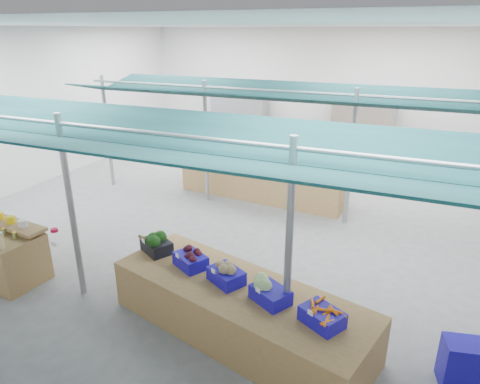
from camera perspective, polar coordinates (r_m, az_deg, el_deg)
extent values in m
plane|color=slate|center=(10.22, -0.64, -2.83)|extent=(13.00, 13.00, 0.00)
plane|color=silver|center=(9.36, -0.75, 21.42)|extent=(13.00, 13.00, 0.00)
plane|color=silver|center=(15.66, 9.25, 13.24)|extent=(12.00, 0.00, 12.00)
plane|color=silver|center=(13.16, -25.74, 10.07)|extent=(0.00, 13.00, 13.00)
cylinder|color=gray|center=(12.23, -17.24, 7.62)|extent=(0.10, 0.10, 3.00)
cylinder|color=gray|center=(7.11, -21.55, -2.21)|extent=(0.10, 0.10, 3.00)
cylinder|color=gray|center=(10.57, -4.56, 6.52)|extent=(0.10, 0.10, 3.00)
cylinder|color=gray|center=(5.41, 6.50, -8.14)|extent=(0.10, 0.10, 3.00)
cylinder|color=gray|center=(9.51, 14.54, 4.27)|extent=(0.10, 0.10, 3.00)
cylinder|color=gray|center=(5.62, -10.36, 7.58)|extent=(10.00, 0.06, 0.06)
cylinder|color=gray|center=(9.64, 4.73, 13.29)|extent=(10.00, 0.06, 0.06)
cube|color=black|center=(5.13, -14.27, 5.18)|extent=(9.50, 1.28, 0.30)
cube|color=black|center=(6.18, -7.01, 8.28)|extent=(9.50, 1.28, 0.30)
cube|color=black|center=(9.04, 3.35, 12.38)|extent=(9.50, 1.28, 0.30)
cube|color=black|center=(10.26, 5.92, 13.32)|extent=(9.50, 1.28, 0.30)
cube|color=#B23F33|center=(16.16, -0.16, 9.78)|extent=(2.00, 0.50, 2.00)
cube|color=#B23F33|center=(14.99, 16.00, 8.10)|extent=(2.00, 0.50, 2.00)
cube|color=#997247|center=(8.67, -29.07, -3.46)|extent=(1.95, 0.56, 0.06)
cube|color=olive|center=(6.31, -0.23, -15.42)|extent=(4.07, 2.22, 0.75)
cube|color=olive|center=(11.09, 3.00, 1.63)|extent=(4.38, 1.38, 0.92)
cube|color=olive|center=(13.52, 11.11, 4.98)|extent=(5.62, 2.43, 0.99)
cube|color=#190FAA|center=(6.22, 27.68, -19.64)|extent=(0.59, 0.47, 0.62)
imported|color=#1C78BA|center=(12.37, -0.41, 5.66)|extent=(0.66, 0.46, 1.72)
imported|color=maroon|center=(11.79, 7.66, 4.70)|extent=(0.89, 0.72, 1.72)
cube|color=black|center=(7.05, -11.05, -7.09)|extent=(0.61, 0.55, 0.20)
cube|color=white|center=(6.89, -12.78, -6.40)|extent=(0.07, 0.05, 0.06)
cube|color=#190FAA|center=(6.56, -6.62, -9.07)|extent=(0.61, 0.55, 0.20)
cube|color=white|center=(6.39, -8.37, -8.39)|extent=(0.07, 0.05, 0.06)
cube|color=#190FAA|center=(6.15, -1.84, -11.12)|extent=(0.61, 0.55, 0.20)
cube|color=white|center=(5.96, -3.60, -10.48)|extent=(0.07, 0.05, 0.06)
cube|color=#190FAA|center=(5.78, 4.09, -13.51)|extent=(0.61, 0.55, 0.20)
cube|color=white|center=(5.57, 2.39, -12.96)|extent=(0.07, 0.05, 0.06)
cube|color=#190FAA|center=(5.48, 10.88, -16.04)|extent=(0.61, 0.55, 0.20)
cube|color=white|center=(5.25, 9.34, -15.61)|extent=(0.07, 0.05, 0.06)
sphere|color=brown|center=(7.02, -12.80, -6.05)|extent=(0.09, 0.09, 0.09)
sphere|color=brown|center=(7.02, -13.25, -5.74)|extent=(0.06, 0.06, 0.06)
cylinder|color=red|center=(7.49, -23.53, -4.70)|extent=(0.12, 0.12, 0.05)
cube|color=white|center=(7.54, -23.61, -6.39)|extent=(0.10, 0.01, 0.07)
cube|color=#997247|center=(11.27, -1.91, 5.08)|extent=(1.99, 0.98, 0.26)
cube|color=#997247|center=(10.49, 7.15, 3.72)|extent=(1.59, 0.92, 0.26)
cylinder|color=#8C6019|center=(10.19, 12.80, 2.77)|extent=(0.14, 0.14, 0.22)
cone|color=#26661E|center=(10.13, 12.89, 3.79)|extent=(0.12, 0.12, 0.18)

